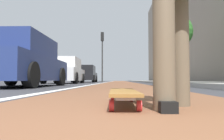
# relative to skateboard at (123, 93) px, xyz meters

# --- Properties ---
(ground_plane) EXTENTS (80.00, 80.00, 0.00)m
(ground_plane) POSITION_rel_skateboard_xyz_m (8.75, -0.04, -0.09)
(ground_plane) COLOR #38383D
(bike_lane_paint) EXTENTS (56.00, 2.16, 0.00)m
(bike_lane_paint) POSITION_rel_skateboard_xyz_m (22.75, -0.04, -0.09)
(bike_lane_paint) COLOR brown
(bike_lane_paint) RESTS_ON ground
(lane_stripe_white) EXTENTS (52.00, 0.16, 0.01)m
(lane_stripe_white) POSITION_rel_skateboard_xyz_m (18.75, 1.19, -0.09)
(lane_stripe_white) COLOR silver
(lane_stripe_white) RESTS_ON ground
(sidewalk_curb) EXTENTS (52.00, 3.20, 0.12)m
(sidewalk_curb) POSITION_rel_skateboard_xyz_m (16.75, -3.48, -0.03)
(sidewalk_curb) COLOR #9E9B93
(sidewalk_curb) RESTS_ON ground
(building_facade) EXTENTS (40.00, 1.20, 13.85)m
(building_facade) POSITION_rel_skateboard_xyz_m (20.75, -6.46, 6.83)
(building_facade) COLOR gray
(building_facade) RESTS_ON ground
(skateboard) EXTENTS (0.84, 0.22, 0.11)m
(skateboard) POSITION_rel_skateboard_xyz_m (0.00, 0.00, 0.00)
(skateboard) COLOR red
(skateboard) RESTS_ON ground
(parked_car_near) EXTENTS (4.14, 2.02, 1.48)m
(parked_car_near) POSITION_rel_skateboard_xyz_m (4.51, 3.00, 0.61)
(parked_car_near) COLOR navy
(parked_car_near) RESTS_ON ground
(parked_car_mid) EXTENTS (4.11, 2.00, 1.46)m
(parked_car_mid) POSITION_rel_skateboard_xyz_m (10.62, 3.21, 0.60)
(parked_car_mid) COLOR silver
(parked_car_mid) RESTS_ON ground
(parked_car_far) EXTENTS (4.34, 2.05, 1.49)m
(parked_car_far) POSITION_rel_skateboard_xyz_m (17.31, 3.10, 0.62)
(parked_car_far) COLOR black
(parked_car_far) RESTS_ON ground
(traffic_light) EXTENTS (0.33, 0.28, 4.63)m
(traffic_light) POSITION_rel_skateboard_xyz_m (17.81, 1.59, 3.09)
(traffic_light) COLOR #2D2D2D
(traffic_light) RESTS_ON ground
(street_tree_mid) EXTENTS (1.89, 1.89, 3.81)m
(street_tree_mid) POSITION_rel_skateboard_xyz_m (10.09, -3.08, 2.75)
(street_tree_mid) COLOR brown
(street_tree_mid) RESTS_ON ground
(pedestrian_distant) EXTENTS (0.48, 0.75, 1.72)m
(pedestrian_distant) POSITION_rel_skateboard_xyz_m (11.57, -2.89, 0.89)
(pedestrian_distant) COLOR #384260
(pedestrian_distant) RESTS_ON ground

